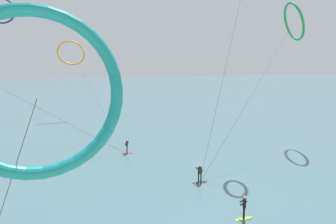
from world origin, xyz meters
TOP-DOWN VIEW (x-y plane):
  - sea_water at (0.00, 108.24)m, footprint 400.00×200.00m
  - surfer_lime at (3.76, 17.87)m, footprint 1.40×0.70m
  - surfer_charcoal at (3.41, 24.47)m, footprint 1.40×0.69m
  - surfer_crimson at (-1.30, 34.96)m, footprint 1.40×0.62m
  - kite_navy at (-17.85, 58.99)m, footprint 4.59×48.98m
  - kite_emerald at (21.74, 35.20)m, footprint 20.12×13.59m
  - kite_amber at (-7.00, 61.96)m, footprint 8.49×28.67m
  - kite_teal at (-8.08, 11.44)m, footprint 6.29×1.93m

SIDE VIEW (x-z plane):
  - sea_water at x=0.00m, z-range 0.00..0.08m
  - surfer_lime at x=3.76m, z-range -0.03..1.67m
  - surfer_charcoal at x=3.41m, z-range -0.03..1.67m
  - surfer_crimson at x=-1.30m, z-range -0.03..1.67m
  - kite_teal at x=-8.08m, z-range 3.62..16.27m
  - kite_amber at x=-7.00m, z-range 5.07..20.11m
  - kite_emerald at x=21.74m, z-range 6.80..25.55m
  - kite_navy at x=-17.85m, z-range 8.48..30.05m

